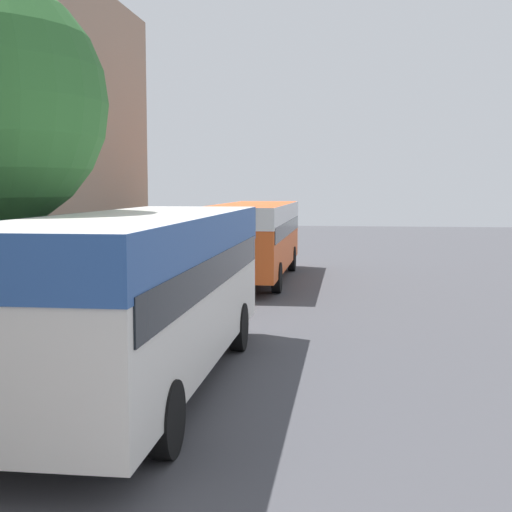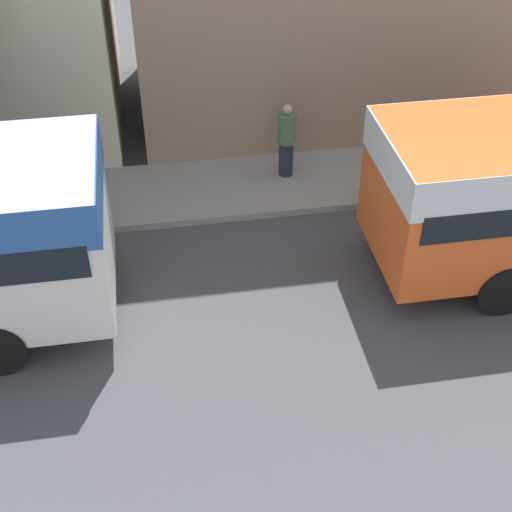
# 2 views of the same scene
# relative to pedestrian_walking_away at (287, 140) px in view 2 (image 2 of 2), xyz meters

# --- Properties ---
(pedestrian_walking_away) EXTENTS (0.37, 0.37, 1.62)m
(pedestrian_walking_away) POSITION_rel_pedestrian_walking_away_xyz_m (0.00, 0.00, 0.00)
(pedestrian_walking_away) COLOR #232838
(pedestrian_walking_away) RESTS_ON sidewalk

